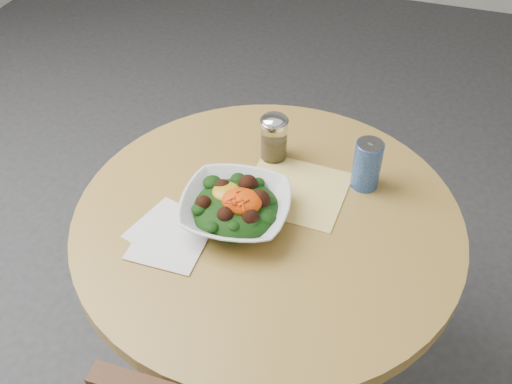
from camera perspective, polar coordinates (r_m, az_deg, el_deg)
ground at (r=1.92m, az=0.85°, el=-18.27°), size 6.00×6.00×0.00m
table at (r=1.46m, az=1.07°, el=-7.76°), size 0.90×0.90×0.75m
cloth_napkin at (r=1.38m, az=3.91°, el=0.19°), size 0.25×0.23×0.00m
paper_napkins at (r=1.28m, az=-8.62°, el=-4.33°), size 0.19×0.21×0.00m
salad_bowl at (r=1.29m, az=-2.03°, el=-1.57°), size 0.27×0.27×0.09m
fork at (r=1.36m, az=-5.54°, el=-0.59°), size 0.08×0.20×0.00m
spice_shaker at (r=1.44m, az=1.81°, el=5.48°), size 0.07×0.07×0.13m
beverage_can at (r=1.38m, az=11.04°, el=2.72°), size 0.07×0.07×0.13m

